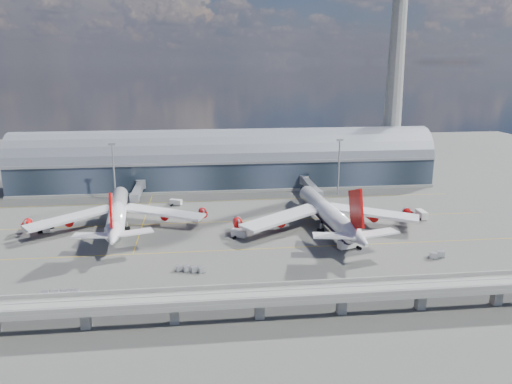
{
  "coord_description": "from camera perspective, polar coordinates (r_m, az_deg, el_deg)",
  "views": [
    {
      "loc": [
        -13.28,
        -161.62,
        59.03
      ],
      "look_at": [
        6.74,
        10.0,
        14.0
      ],
      "focal_mm": 35.0,
      "sensor_mm": 36.0,
      "label": 1
    }
  ],
  "objects": [
    {
      "name": "terminal",
      "position": [
        244.67,
        -3.42,
        3.34
      ],
      "size": [
        200.0,
        30.0,
        28.0
      ],
      "color": "#1D2631",
      "rests_on": "ground"
    },
    {
      "name": "floodlight_mast_left",
      "position": [
        224.36,
        -15.94,
        2.37
      ],
      "size": [
        3.0,
        0.7,
        25.7
      ],
      "color": "gray",
      "rests_on": "ground"
    },
    {
      "name": "floodlight_mast_right",
      "position": [
        230.2,
        9.45,
        3.03
      ],
      "size": [
        3.0,
        0.7,
        25.7
      ],
      "color": "gray",
      "rests_on": "ground"
    },
    {
      "name": "ground",
      "position": [
        172.58,
        -1.85,
        -5.4
      ],
      "size": [
        500.0,
        500.0,
        0.0
      ],
      "primitive_type": "plane",
      "color": "#474744",
      "rests_on": "ground"
    },
    {
      "name": "taxi_lines",
      "position": [
        193.43,
        -2.4,
        -3.17
      ],
      "size": [
        200.0,
        80.12,
        0.01
      ],
      "color": "gold",
      "rests_on": "ground"
    },
    {
      "name": "jet_bridge_right",
      "position": [
        224.98,
        6.2,
        0.67
      ],
      "size": [
        4.4,
        32.0,
        7.25
      ],
      "color": "gray",
      "rests_on": "ground"
    },
    {
      "name": "cargo_train_2",
      "position": [
        166.13,
        19.98,
        -6.77
      ],
      "size": [
        5.79,
        3.13,
        1.88
      ],
      "rotation": [
        0.0,
        0.0,
        1.31
      ],
      "color": "gray",
      "rests_on": "ground"
    },
    {
      "name": "service_truck_2",
      "position": [
        166.76,
        10.69,
        -5.8
      ],
      "size": [
        8.84,
        5.19,
        3.09
      ],
      "rotation": [
        0.0,
        0.0,
        1.92
      ],
      "color": "silver",
      "rests_on": "ground"
    },
    {
      "name": "service_truck_5",
      "position": [
        215.03,
        -9.14,
        -1.16
      ],
      "size": [
        5.52,
        4.06,
        2.5
      ],
      "rotation": [
        0.0,
        0.0,
        1.11
      ],
      "color": "silver",
      "rests_on": "ground"
    },
    {
      "name": "service_truck_4",
      "position": [
        192.39,
        7.85,
        -2.89
      ],
      "size": [
        3.45,
        5.9,
        3.24
      ],
      "rotation": [
        0.0,
        0.0,
        0.15
      ],
      "color": "silver",
      "rests_on": "ground"
    },
    {
      "name": "control_tower",
      "position": [
        263.73,
        15.61,
        12.48
      ],
      "size": [
        19.0,
        19.0,
        103.0
      ],
      "color": "gray",
      "rests_on": "ground"
    },
    {
      "name": "cargo_train_0",
      "position": [
        141.14,
        -21.49,
        -10.81
      ],
      "size": [
        10.24,
        1.63,
        1.71
      ],
      "rotation": [
        0.0,
        0.0,
        1.57
      ],
      "color": "gray",
      "rests_on": "ground"
    },
    {
      "name": "jet_bridge_left",
      "position": [
        223.0,
        -13.32,
        0.23
      ],
      "size": [
        4.4,
        28.0,
        7.25
      ],
      "color": "gray",
      "rests_on": "ground"
    },
    {
      "name": "airliner_right",
      "position": [
        182.3,
        8.24,
        -2.48
      ],
      "size": [
        69.06,
        72.18,
        22.9
      ],
      "rotation": [
        0.0,
        0.0,
        0.06
      ],
      "color": "white",
      "rests_on": "ground"
    },
    {
      "name": "airliner_left",
      "position": [
        187.68,
        -15.57,
        -2.35
      ],
      "size": [
        65.84,
        69.22,
        21.08
      ],
      "rotation": [
        0.0,
        0.0,
        0.1
      ],
      "color": "white",
      "rests_on": "ground"
    },
    {
      "name": "guideway",
      "position": [
        120.13,
        0.41,
        -11.96
      ],
      "size": [
        220.0,
        8.5,
        7.2
      ],
      "color": "gray",
      "rests_on": "ground"
    },
    {
      "name": "cargo_train_1",
      "position": [
        147.69,
        -7.49,
        -8.75
      ],
      "size": [
        9.03,
        4.07,
        1.5
      ],
      "rotation": [
        0.0,
        0.0,
        1.88
      ],
      "color": "gray",
      "rests_on": "ground"
    },
    {
      "name": "service_truck_3",
      "position": [
        204.59,
        18.38,
        -2.46
      ],
      "size": [
        2.78,
        6.59,
        3.17
      ],
      "rotation": [
        0.0,
        0.0,
        -0.01
      ],
      "color": "silver",
      "rests_on": "ground"
    },
    {
      "name": "service_truck_1",
      "position": [
        173.64,
        -1.94,
        -4.75
      ],
      "size": [
        5.67,
        4.54,
        2.99
      ],
      "rotation": [
        0.0,
        0.0,
        1.08
      ],
      "color": "silver",
      "rests_on": "ground"
    },
    {
      "name": "service_truck_0",
      "position": [
        195.49,
        -22.9,
        -3.66
      ],
      "size": [
        4.88,
        8.0,
        3.15
      ],
      "rotation": [
        0.0,
        0.0,
        0.34
      ],
      "color": "silver",
      "rests_on": "ground"
    }
  ]
}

